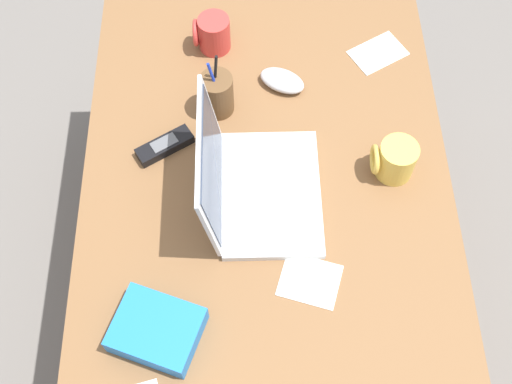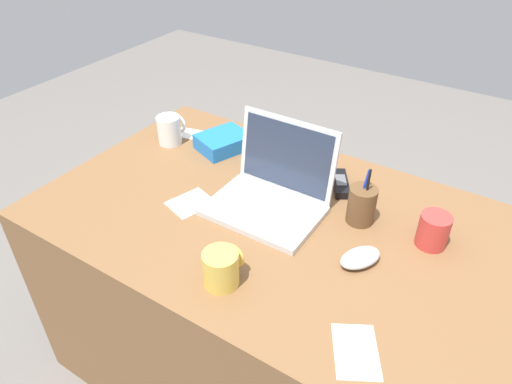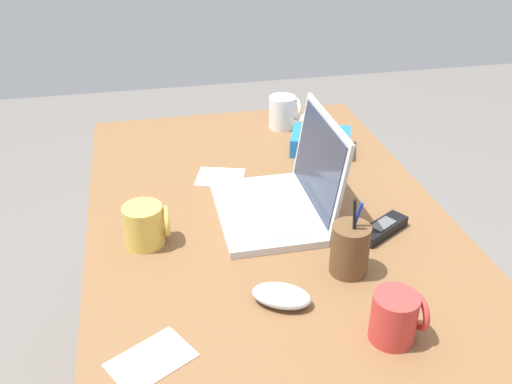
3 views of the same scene
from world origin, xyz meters
TOP-DOWN VIEW (x-y plane):
  - ground_plane at (0.00, 0.00)m, footprint 6.00×6.00m
  - desk at (0.00, 0.00)m, footprint 1.38×0.84m
  - laptop at (-0.04, 0.03)m, footprint 0.32×0.26m
  - computer_mouse at (0.27, -0.05)m, footprint 0.11×0.13m
  - coffee_mug_white at (0.01, -0.29)m, footprint 0.09×0.10m
  - coffee_mug_tall at (0.39, 0.12)m, footprint 0.08×0.09m
  - coffee_mug_spare at (-0.54, 0.16)m, footprint 0.08×0.09m
  - cordless_phone at (0.09, 0.23)m, footprint 0.11×0.14m
  - pen_holder at (0.20, 0.11)m, footprint 0.08×0.08m
  - snack_bag at (-0.36, 0.23)m, footprint 0.18×0.20m
  - paper_note_near_laptop at (-0.53, 0.24)m, footprint 0.18×0.11m
  - paper_note_left at (-0.25, -0.08)m, footprint 0.13×0.15m
  - paper_note_right at (0.36, -0.30)m, footprint 0.15×0.16m

SIDE VIEW (x-z plane):
  - ground_plane at x=0.00m, z-range 0.00..0.00m
  - desk at x=0.00m, z-range 0.00..0.72m
  - paper_note_near_laptop at x=-0.53m, z-range 0.72..0.72m
  - paper_note_left at x=-0.25m, z-range 0.72..0.72m
  - paper_note_right at x=0.36m, z-range 0.72..0.72m
  - cordless_phone at x=0.09m, z-range 0.72..0.74m
  - computer_mouse at x=0.27m, z-range 0.72..0.75m
  - snack_bag at x=-0.36m, z-range 0.72..0.77m
  - coffee_mug_white at x=0.01m, z-range 0.72..0.81m
  - coffee_mug_tall at x=0.39m, z-range 0.72..0.81m
  - laptop at x=-0.04m, z-range 0.65..0.89m
  - coffee_mug_spare at x=-0.54m, z-range 0.72..0.82m
  - pen_holder at x=0.20m, z-range 0.68..0.86m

